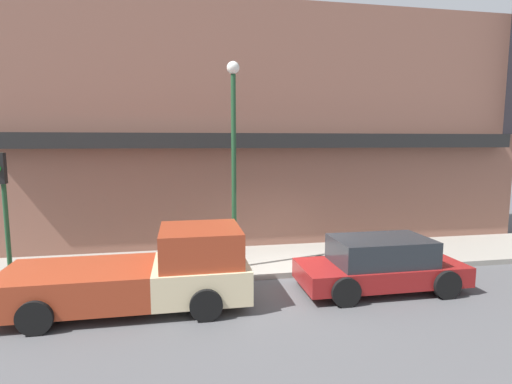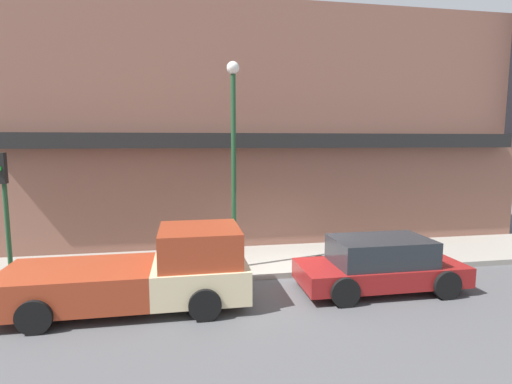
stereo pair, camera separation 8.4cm
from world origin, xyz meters
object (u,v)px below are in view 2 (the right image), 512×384
object	(u,v)px
traffic_light	(3,194)
parked_car	(380,264)
pickup_truck	(146,273)
street_lamp	(234,143)
fire_hydrant	(202,260)

from	to	relation	value
traffic_light	parked_car	bearing A→B (deg)	-11.21
pickup_truck	traffic_light	xyz separation A→B (m)	(-3.75, 1.93, 1.74)
parked_car	street_lamp	bearing A→B (deg)	149.73
parked_car	fire_hydrant	distance (m)	4.89
street_lamp	traffic_light	world-z (taller)	street_lamp
fire_hydrant	street_lamp	xyz separation A→B (m)	(0.96, 0.33, 3.32)
parked_car	fire_hydrant	size ratio (longest dim) A/B	5.65
street_lamp	traffic_light	distance (m)	6.25
fire_hydrant	street_lamp	size ratio (longest dim) A/B	0.13
parked_car	street_lamp	world-z (taller)	street_lamp
street_lamp	fire_hydrant	bearing A→B (deg)	-160.83
pickup_truck	street_lamp	size ratio (longest dim) A/B	0.93
fire_hydrant	street_lamp	world-z (taller)	street_lamp
parked_car	traffic_light	world-z (taller)	traffic_light
pickup_truck	traffic_light	bearing A→B (deg)	152.85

